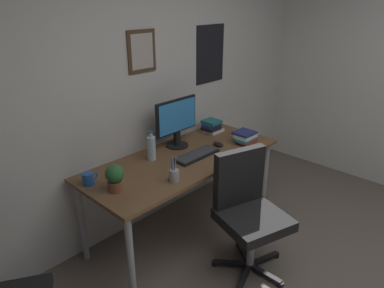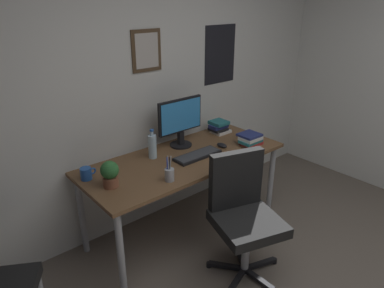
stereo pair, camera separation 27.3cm
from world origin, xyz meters
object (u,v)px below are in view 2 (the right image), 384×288
Objects in this scene: keyboard at (198,155)px; coffee_mug_near at (86,174)px; book_stack_left at (219,127)px; book_stack_right at (251,139)px; water_bottle at (152,146)px; office_chair at (243,210)px; pen_cup at (169,174)px; computer_mouse at (222,145)px; potted_plant at (110,173)px; monitor at (180,120)px.

coffee_mug_near is (-0.89, 0.24, 0.03)m from keyboard.
book_stack_right is (-0.01, -0.41, -0.00)m from book_stack_left.
book_stack_right is (0.83, -0.35, -0.05)m from water_bottle.
book_stack_right is at bearing 37.67° from office_chair.
keyboard is 1.70× the size of water_bottle.
pen_cup is at bearing -108.14° from water_bottle.
computer_mouse is 0.55× the size of pen_cup.
book_stack_left reaches higher than coffee_mug_near.
book_stack_right is at bearing -6.29° from potted_plant.
coffee_mug_near is 1.43m from book_stack_left.
potted_plant reaches higher than book_stack_left.
monitor is at bearing -179.08° from book_stack_left.
pen_cup is 1.08m from book_stack_left.
potted_plant is 1.02× the size of book_stack_left.
keyboard is 0.92m from coffee_mug_near.
computer_mouse is 0.91× the size of coffee_mug_near.
office_chair is 4.95× the size of book_stack_left.
computer_mouse is 0.57× the size of book_stack_left.
potted_plant is (0.08, -0.21, 0.06)m from coffee_mug_near.
coffee_mug_near is (-0.82, 0.82, 0.26)m from office_chair.
potted_plant is at bearing 173.71° from book_stack_right.
pen_cup is at bearing -154.13° from book_stack_left.
computer_mouse is 0.27m from book_stack_right.
computer_mouse is 0.76m from pen_cup.
monitor reaches higher than computer_mouse.
water_bottle is at bearing 156.98° from book_stack_right.
office_chair is 2.07× the size of monitor.
potted_plant is 0.98× the size of pen_cup.
book_stack_left is (0.54, 0.29, 0.05)m from keyboard.
office_chair reaches higher than keyboard.
coffee_mug_near is 0.60× the size of pen_cup.
pen_cup reaches higher than computer_mouse.
book_stack_right is (0.23, -0.13, 0.04)m from computer_mouse.
office_chair is at bearing -96.45° from keyboard.
book_stack_left reaches higher than computer_mouse.
water_bottle is at bearing 105.95° from office_chair.
water_bottle reaches higher than coffee_mug_near.
monitor is 0.66m from book_stack_right.
pen_cup reaches higher than potted_plant.
office_chair reaches higher than book_stack_left.
computer_mouse is 0.44× the size of water_bottle.
book_stack_left is 0.90× the size of book_stack_right.
coffee_mug_near is at bearing -177.79° from book_stack_left.
book_stack_right is (0.53, -0.12, 0.04)m from keyboard.
book_stack_right is at bearing -14.23° from coffee_mug_near.
coffee_mug_near is (-0.93, -0.05, -0.19)m from monitor.
keyboard is at bearing -178.02° from computer_mouse.
pen_cup is at bearing -165.38° from computer_mouse.
computer_mouse is 0.64m from water_bottle.
monitor is 0.36m from keyboard.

